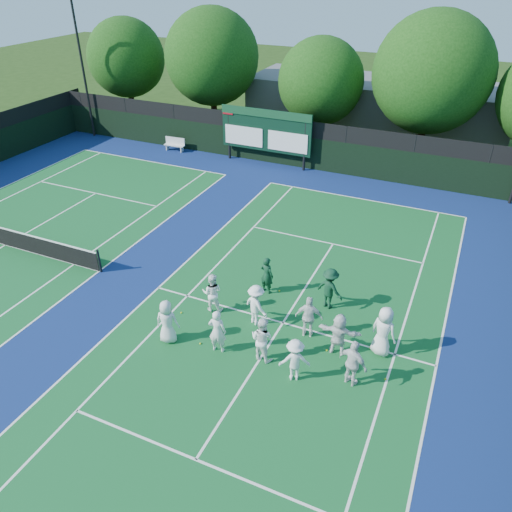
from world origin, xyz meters
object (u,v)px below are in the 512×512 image
at_px(tennis_net, 3,236).
at_px(coach_left, 267,275).
at_px(bench, 175,144).
at_px(scoreboard, 266,131).

distance_m(tennis_net, coach_left, 12.76).
bearing_deg(bench, coach_left, -45.95).
height_order(tennis_net, coach_left, coach_left).
relative_size(scoreboard, bench, 4.07).
xyz_separation_m(scoreboard, tennis_net, (-6.99, -14.59, -1.70)).
xyz_separation_m(scoreboard, bench, (-6.69, -0.22, -1.70)).
distance_m(scoreboard, tennis_net, 16.26).
height_order(scoreboard, tennis_net, scoreboard).
relative_size(tennis_net, bench, 7.67).
bearing_deg(coach_left, tennis_net, 21.12).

